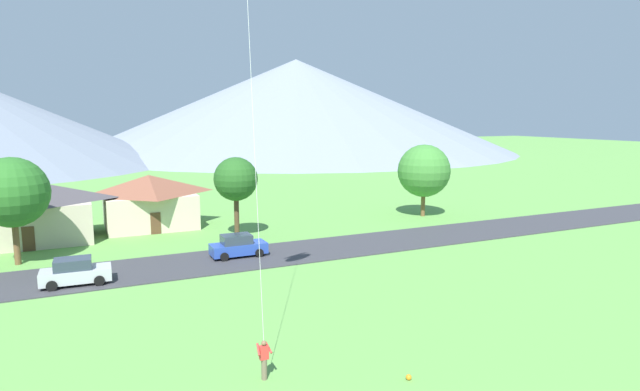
{
  "coord_description": "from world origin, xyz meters",
  "views": [
    {
      "loc": [
        -10.84,
        -8.33,
        10.75
      ],
      "look_at": [
        1.67,
        18.36,
        6.25
      ],
      "focal_mm": 29.66,
      "sensor_mm": 36.0,
      "label": 1
    }
  ],
  "objects_px": {
    "house_left_center": "(150,200)",
    "soccer_ball": "(409,377)",
    "tree_left_of_center": "(424,171)",
    "house_leftmost": "(30,210)",
    "parked_car_blue_west_end": "(238,246)",
    "tree_center": "(236,179)",
    "parked_car_silver_mid_west": "(75,272)",
    "tree_near_left": "(12,193)"
  },
  "relations": [
    {
      "from": "house_left_center",
      "to": "soccer_ball",
      "type": "distance_m",
      "value": 36.22
    },
    {
      "from": "tree_left_of_center",
      "to": "house_leftmost",
      "type": "bearing_deg",
      "value": 173.25
    },
    {
      "from": "house_left_center",
      "to": "parked_car_blue_west_end",
      "type": "distance_m",
      "value": 15.18
    },
    {
      "from": "house_leftmost",
      "to": "tree_left_of_center",
      "type": "relative_size",
      "value": 1.34
    },
    {
      "from": "tree_center",
      "to": "parked_car_blue_west_end",
      "type": "distance_m",
      "value": 8.02
    },
    {
      "from": "soccer_ball",
      "to": "tree_center",
      "type": "bearing_deg",
      "value": 88.16
    },
    {
      "from": "house_left_center",
      "to": "parked_car_silver_mid_west",
      "type": "distance_m",
      "value": 17.93
    },
    {
      "from": "parked_car_silver_mid_west",
      "to": "soccer_ball",
      "type": "relative_size",
      "value": 17.8
    },
    {
      "from": "house_left_center",
      "to": "tree_near_left",
      "type": "relative_size",
      "value": 1.12
    },
    {
      "from": "house_leftmost",
      "to": "house_left_center",
      "type": "relative_size",
      "value": 1.17
    },
    {
      "from": "house_leftmost",
      "to": "parked_car_blue_west_end",
      "type": "bearing_deg",
      "value": -39.7
    },
    {
      "from": "parked_car_blue_west_end",
      "to": "parked_car_silver_mid_west",
      "type": "relative_size",
      "value": 0.99
    },
    {
      "from": "tree_left_of_center",
      "to": "parked_car_blue_west_end",
      "type": "height_order",
      "value": "tree_left_of_center"
    },
    {
      "from": "house_leftmost",
      "to": "tree_near_left",
      "type": "distance_m",
      "value": 7.67
    },
    {
      "from": "house_leftmost",
      "to": "parked_car_silver_mid_west",
      "type": "relative_size",
      "value": 2.41
    },
    {
      "from": "parked_car_blue_west_end",
      "to": "tree_left_of_center",
      "type": "bearing_deg",
      "value": 18.7
    },
    {
      "from": "soccer_ball",
      "to": "parked_car_blue_west_end",
      "type": "bearing_deg",
      "value": 92.49
    },
    {
      "from": "soccer_ball",
      "to": "tree_near_left",
      "type": "bearing_deg",
      "value": 121.37
    },
    {
      "from": "house_leftmost",
      "to": "tree_left_of_center",
      "type": "bearing_deg",
      "value": -6.75
    },
    {
      "from": "tree_left_of_center",
      "to": "parked_car_blue_west_end",
      "type": "relative_size",
      "value": 1.83
    },
    {
      "from": "house_leftmost",
      "to": "house_left_center",
      "type": "distance_m",
      "value": 10.31
    },
    {
      "from": "house_left_center",
      "to": "parked_car_silver_mid_west",
      "type": "relative_size",
      "value": 2.06
    },
    {
      "from": "house_leftmost",
      "to": "tree_near_left",
      "type": "relative_size",
      "value": 1.32
    },
    {
      "from": "house_left_center",
      "to": "tree_near_left",
      "type": "xyz_separation_m",
      "value": [
        -10.53,
        -9.5,
        2.66
      ]
    },
    {
      "from": "house_leftmost",
      "to": "parked_car_blue_west_end",
      "type": "distance_m",
      "value": 19.04
    },
    {
      "from": "parked_car_blue_west_end",
      "to": "parked_car_silver_mid_west",
      "type": "bearing_deg",
      "value": -169.32
    },
    {
      "from": "tree_near_left",
      "to": "tree_left_of_center",
      "type": "bearing_deg",
      "value": 4.25
    },
    {
      "from": "tree_near_left",
      "to": "parked_car_silver_mid_west",
      "type": "height_order",
      "value": "tree_near_left"
    },
    {
      "from": "house_left_center",
      "to": "tree_left_of_center",
      "type": "relative_size",
      "value": 1.15
    },
    {
      "from": "house_leftmost",
      "to": "tree_center",
      "type": "distance_m",
      "value": 17.49
    },
    {
      "from": "tree_near_left",
      "to": "parked_car_blue_west_end",
      "type": "bearing_deg",
      "value": -17.96
    },
    {
      "from": "tree_near_left",
      "to": "soccer_ball",
      "type": "bearing_deg",
      "value": -58.63
    },
    {
      "from": "tree_left_of_center",
      "to": "parked_car_blue_west_end",
      "type": "distance_m",
      "value": 24.31
    },
    {
      "from": "house_leftmost",
      "to": "tree_near_left",
      "type": "bearing_deg",
      "value": -93.8
    },
    {
      "from": "house_leftmost",
      "to": "parked_car_blue_west_end",
      "type": "relative_size",
      "value": 2.45
    },
    {
      "from": "house_left_center",
      "to": "tree_center",
      "type": "relative_size",
      "value": 1.23
    },
    {
      "from": "house_left_center",
      "to": "parked_car_blue_west_end",
      "type": "relative_size",
      "value": 2.09
    },
    {
      "from": "house_leftmost",
      "to": "house_left_center",
      "type": "bearing_deg",
      "value": 12.77
    },
    {
      "from": "tree_left_of_center",
      "to": "soccer_ball",
      "type": "distance_m",
      "value": 36.6
    },
    {
      "from": "house_left_center",
      "to": "tree_left_of_center",
      "type": "distance_m",
      "value": 28.14
    },
    {
      "from": "house_leftmost",
      "to": "tree_center",
      "type": "xyz_separation_m",
      "value": [
        16.4,
        -5.58,
        2.42
      ]
    },
    {
      "from": "tree_left_of_center",
      "to": "tree_center",
      "type": "relative_size",
      "value": 1.08
    }
  ]
}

